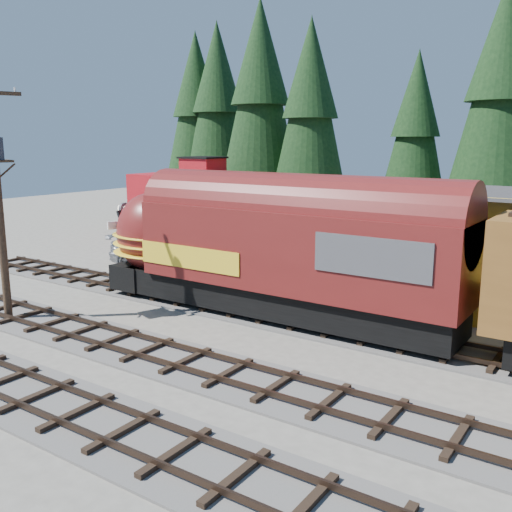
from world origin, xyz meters
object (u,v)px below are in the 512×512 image
Objects in this scene: locomotive at (258,254)px; pickup_truck_a at (194,258)px; depot at (431,238)px; caboose at (193,201)px; pickup_truck_b at (165,251)px.

locomotive is 2.55× the size of pickup_truck_a.
depot is 0.74× the size of locomotive.
caboose is at bearing 138.01° from locomotive.
locomotive is at bearing -129.19° from depot.
locomotive is at bearing -130.29° from pickup_truck_b.
pickup_truck_b is (-9.87, 4.72, -1.73)m from locomotive.
caboose is (-15.55, 14.00, 0.11)m from locomotive.
caboose is at bearing 56.29° from pickup_truck_a.
locomotive is 20.93m from caboose.
depot reaches higher than locomotive.
caboose reaches higher than pickup_truck_a.
locomotive reaches higher than pickup_truck_a.
caboose is 11.04m from pickup_truck_b.
depot is 12.90m from pickup_truck_a.
depot reaches higher than pickup_truck_b.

